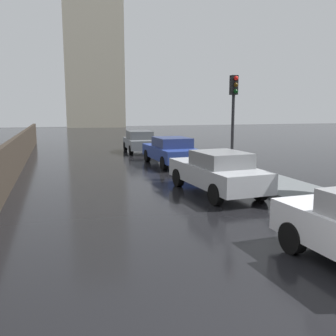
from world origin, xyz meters
TOP-DOWN VIEW (x-y plane):
  - car_silver_near_kerb at (2.52, 7.78)m, footprint 2.02×4.49m
  - car_blue_mid_road at (2.99, 14.37)m, footprint 1.96×4.59m
  - car_grey_behind_camera at (2.71, 20.31)m, footprint 1.96×4.06m
  - traffic_light at (4.15, 9.85)m, footprint 0.26×0.39m
  - distant_tower at (4.42, 59.37)m, footprint 10.52×10.54m

SIDE VIEW (x-z plane):
  - car_blue_mid_road at x=2.99m, z-range 0.02..1.45m
  - car_silver_near_kerb at x=2.52m, z-range 0.02..1.47m
  - car_grey_behind_camera at x=2.71m, z-range 0.03..1.46m
  - traffic_light at x=4.15m, z-range 0.93..4.93m
  - distant_tower at x=4.42m, z-range 0.00..26.72m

